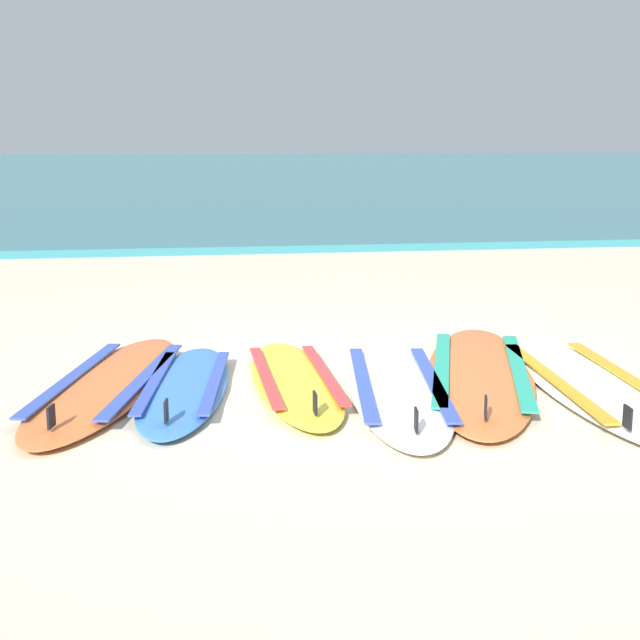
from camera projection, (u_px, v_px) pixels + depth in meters
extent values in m
plane|color=beige|center=(379.00, 379.00, 5.55)|extent=(80.00, 80.00, 0.00)
cube|color=teal|center=(205.00, 168.00, 40.46)|extent=(80.00, 60.00, 0.10)
ellipsoid|color=orange|center=(109.00, 384.00, 5.33)|extent=(1.11, 2.44, 0.07)
cube|color=#334CB2|center=(73.00, 376.00, 5.33)|extent=(0.45, 1.64, 0.01)
cube|color=#334CB2|center=(144.00, 378.00, 5.30)|extent=(0.45, 1.64, 0.01)
cube|color=black|center=(51.00, 417.00, 4.41)|extent=(0.03, 0.09, 0.11)
ellipsoid|color=#3875CC|center=(185.00, 387.00, 5.25)|extent=(0.73, 1.98, 0.07)
cube|color=#334CB2|center=(155.00, 381.00, 5.24)|extent=(0.24, 1.35, 0.01)
cube|color=#334CB2|center=(215.00, 380.00, 5.25)|extent=(0.24, 1.35, 0.01)
cube|color=black|center=(166.00, 411.00, 4.50)|extent=(0.02, 0.09, 0.11)
ellipsoid|color=yellow|center=(295.00, 381.00, 5.39)|extent=(0.51, 1.98, 0.07)
cube|color=#D13838|center=(265.00, 375.00, 5.36)|extent=(0.08, 1.38, 0.01)
cube|color=#D13838|center=(324.00, 373.00, 5.41)|extent=(0.08, 1.38, 0.01)
cube|color=black|center=(315.00, 403.00, 4.63)|extent=(0.01, 0.09, 0.11)
ellipsoid|color=white|center=(398.00, 388.00, 5.24)|extent=(0.88, 2.32, 0.07)
cube|color=#334CB2|center=(363.00, 381.00, 5.23)|extent=(0.30, 1.58, 0.01)
cube|color=#334CB2|center=(433.00, 381.00, 5.23)|extent=(0.30, 1.58, 0.01)
cube|color=black|center=(416.00, 420.00, 4.36)|extent=(0.02, 0.09, 0.11)
ellipsoid|color=orange|center=(480.00, 374.00, 5.55)|extent=(1.38, 2.66, 0.07)
cube|color=teal|center=(442.00, 366.00, 5.58)|extent=(0.62, 1.75, 0.01)
cube|color=teal|center=(518.00, 369.00, 5.51)|extent=(0.62, 1.75, 0.01)
cube|color=black|center=(486.00, 407.00, 4.56)|extent=(0.04, 0.09, 0.11)
ellipsoid|color=white|center=(590.00, 384.00, 5.31)|extent=(0.78, 2.50, 0.07)
cube|color=gold|center=(553.00, 379.00, 5.28)|extent=(0.20, 1.73, 0.01)
cube|color=gold|center=(626.00, 377.00, 5.32)|extent=(0.20, 1.73, 0.01)
cube|color=black|center=(628.00, 417.00, 4.40)|extent=(0.02, 0.09, 0.11)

